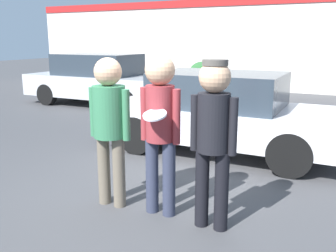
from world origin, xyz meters
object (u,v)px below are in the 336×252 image
object	(u,v)px
person_middle_with_frisbee	(160,121)
person_right	(213,129)
shrub	(202,76)
parked_car_far	(100,80)
person_left	(110,118)
parked_car_near	(222,112)

from	to	relation	value
person_middle_with_frisbee	person_right	size ratio (longest dim) A/B	1.02
person_right	shrub	size ratio (longest dim) A/B	1.60
parked_car_far	person_left	bearing A→B (deg)	-52.63
parked_car_near	person_right	bearing A→B (deg)	-73.45
person_left	shrub	bearing A→B (deg)	105.62
person_left	person_middle_with_frisbee	world-z (taller)	person_middle_with_frisbee
person_left	parked_car_near	bearing A→B (deg)	80.49
shrub	parked_car_far	bearing A→B (deg)	-108.24
person_left	shrub	distance (m)	11.03
shrub	parked_car_near	bearing A→B (deg)	-66.31
parked_car_near	shrub	world-z (taller)	parked_car_near
parked_car_near	person_middle_with_frisbee	bearing A→B (deg)	-86.20
person_left	shrub	world-z (taller)	person_left
parked_car_near	shrub	distance (m)	8.55
person_left	person_middle_with_frisbee	xyz separation A→B (m)	(0.65, 0.05, 0.02)
person_middle_with_frisbee	person_right	xyz separation A→B (m)	(0.65, -0.06, -0.01)
person_middle_with_frisbee	parked_car_near	xyz separation A→B (m)	(-0.18, 2.74, -0.39)
person_left	parked_car_far	xyz separation A→B (m)	(-4.52, 5.91, -0.32)
person_right	parked_car_near	size ratio (longest dim) A/B	0.43
person_middle_with_frisbee	shrub	size ratio (longest dim) A/B	1.63
parked_car_far	shrub	bearing A→B (deg)	71.76
person_left	parked_car_near	world-z (taller)	person_left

